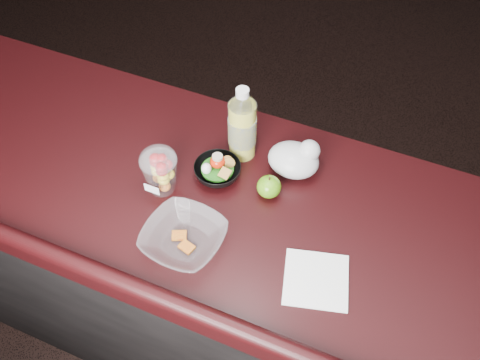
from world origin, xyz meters
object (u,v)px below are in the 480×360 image
at_px(fruit_cup, 160,170).
at_px(green_apple, 269,187).
at_px(takeout_bowl, 184,238).
at_px(lemonade_bottle, 242,128).
at_px(snack_bowl, 217,170).

relative_size(fruit_cup, green_apple, 2.08).
bearing_deg(takeout_bowl, green_apple, 58.97).
xyz_separation_m(fruit_cup, green_apple, (0.29, 0.10, -0.04)).
xyz_separation_m(lemonade_bottle, green_apple, (0.13, -0.11, -0.07)).
xyz_separation_m(snack_bowl, takeout_bowl, (0.02, -0.24, 0.00)).
xyz_separation_m(green_apple, takeout_bowl, (-0.14, -0.24, -0.01)).
bearing_deg(snack_bowl, takeout_bowl, -86.24).
bearing_deg(snack_bowl, green_apple, -1.28).
bearing_deg(takeout_bowl, snack_bowl, 93.76).
distance_m(lemonade_bottle, takeout_bowl, 0.36).
bearing_deg(fruit_cup, green_apple, 18.77).
relative_size(snack_bowl, takeout_bowl, 0.70).
distance_m(green_apple, takeout_bowl, 0.28).
xyz_separation_m(fruit_cup, snack_bowl, (0.13, 0.10, -0.05)).
bearing_deg(fruit_cup, snack_bowl, 38.77).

